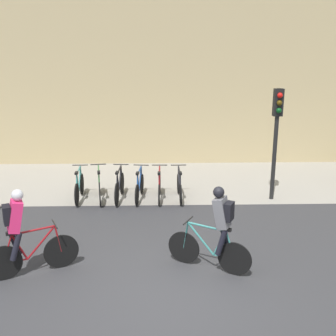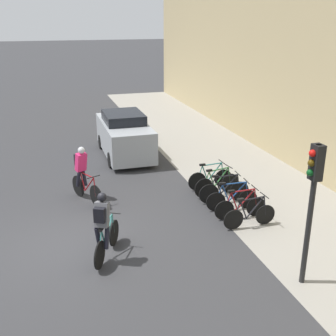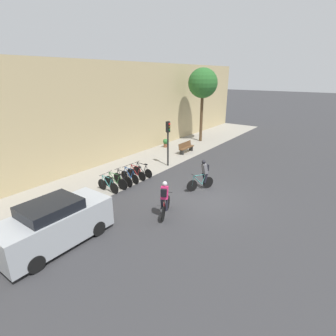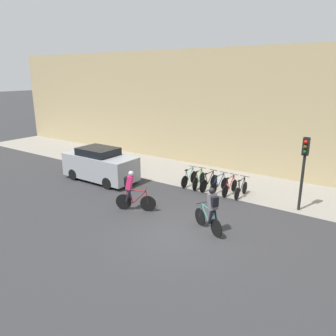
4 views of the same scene
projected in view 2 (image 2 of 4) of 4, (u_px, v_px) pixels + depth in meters
name	position (u px, v px, depth m)	size (l,w,h in m)	color
ground	(68.00, 246.00, 10.98)	(200.00, 200.00, 0.00)	#333335
kerb_strip	(294.00, 213.00, 12.81)	(44.00, 4.50, 0.01)	gray
cyclist_pink	(83.00, 172.00, 13.46)	(1.67, 0.80, 1.80)	black
cyclist_grey	(104.00, 225.00, 10.06)	(1.60, 0.86, 1.79)	black
parked_bike_0	(210.00, 178.00, 14.51)	(0.46, 1.62, 0.96)	black
parked_bike_1	(217.00, 184.00, 13.98)	(0.46, 1.67, 0.97)	black
parked_bike_2	(224.00, 191.00, 13.45)	(0.46, 1.68, 0.96)	black
parked_bike_3	(232.00, 198.00, 12.93)	(0.46, 1.64, 0.94)	black
parked_bike_4	(240.00, 206.00, 12.40)	(0.46, 1.62, 0.94)	black
parked_bike_5	(250.00, 215.00, 11.87)	(0.46, 1.61, 0.93)	black
traffic_light_pole	(313.00, 190.00, 8.74)	(0.26, 0.30, 3.24)	black
parked_car	(124.00, 135.00, 17.83)	(4.30, 1.84, 1.85)	#9EA3A8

